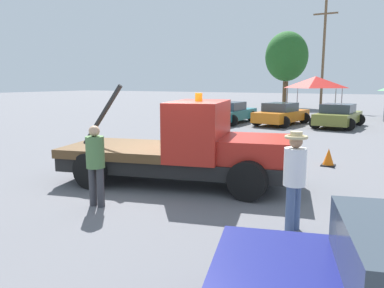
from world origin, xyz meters
The scene contains 11 objects.
ground_plane centered at (0.00, 0.00, 0.00)m, with size 160.00×160.00×0.00m, color slate.
tow_truck centered at (0.34, 0.08, 0.91)m, with size 6.10×3.39×2.51m.
person_near_truck centered at (3.43, -1.74, 1.03)m, with size 0.39×0.39×1.75m.
person_at_hood centered at (-0.48, -2.35, 0.98)m, with size 0.38×0.38×1.69m.
parked_car_teal centered at (-4.37, 13.84, 0.65)m, with size 2.54×4.87×1.34m.
parked_car_orange centered at (-1.20, 14.42, 0.65)m, with size 2.84×4.70×1.34m.
parked_car_olive centered at (1.99, 14.81, 0.65)m, with size 2.69×4.50×1.34m.
canopy_tent_red centered at (-0.36, 20.29, 2.55)m, with size 3.35×3.35×2.98m.
tree_left centered at (-5.20, 30.43, 5.08)m, with size 4.24×4.24×7.57m.
traffic_cone centered at (3.15, 3.94, 0.25)m, with size 0.40×0.40×0.55m.
utility_pole centered at (-1.54, 29.73, 5.29)m, with size 2.20×0.24×10.04m.
Camera 1 is at (4.86, -8.01, 2.56)m, focal length 35.00 mm.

